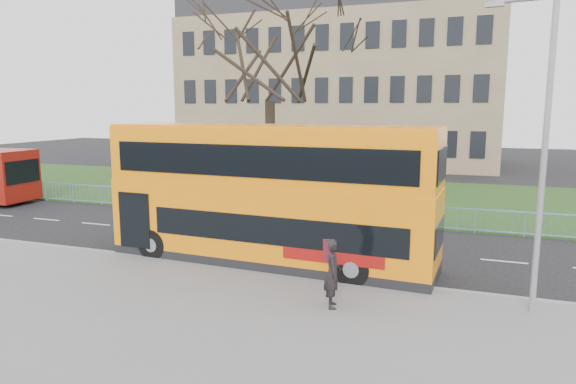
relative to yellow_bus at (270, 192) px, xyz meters
The scene contains 10 objects.
ground 2.86m from the yellow_bus, 155.26° to the left, with size 120.00×120.00×0.00m, color black.
pavement 6.82m from the yellow_bus, 100.16° to the right, with size 80.00×10.50×0.12m, color slate.
kerb 2.94m from the yellow_bus, 137.17° to the right, with size 80.00×0.20×0.14m, color gray.
grass_verge 15.07m from the yellow_bus, 94.31° to the left, with size 80.00×15.40×0.08m, color #203C16.
guard_railing 7.48m from the yellow_bus, 98.92° to the left, with size 40.00×0.12×1.10m, color #7499CF, non-canonical shape.
bare_tree 12.10m from the yellow_bus, 111.38° to the left, with size 9.59×9.59×13.70m, color black, non-canonical shape.
civic_building 36.31m from the yellow_bus, 99.77° to the left, with size 30.00×15.00×14.00m, color #7C664F.
yellow_bus is the anchor object (origin of this frame).
pedestrian 4.97m from the yellow_bus, 47.59° to the right, with size 0.69×0.46×1.90m, color black.
street_lamp 8.65m from the yellow_bus, 13.85° to the right, with size 1.70×0.44×8.04m.
Camera 1 is at (7.62, -16.90, 5.47)m, focal length 32.00 mm.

